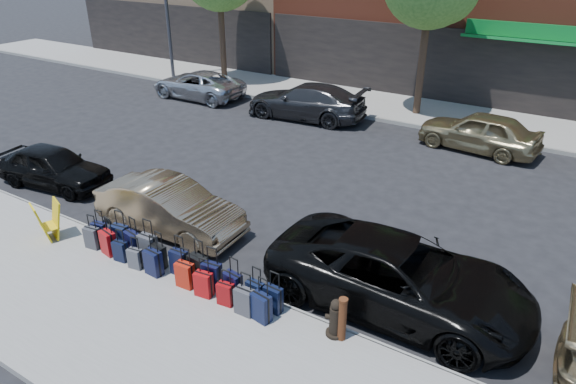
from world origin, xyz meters
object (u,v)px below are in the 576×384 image
Objects in this scene: bollard at (342,319)px; car_near_0 at (53,166)px; suitcase_front_5 at (179,262)px; car_far_2 at (479,131)px; car_far_0 at (198,85)px; car_near_1 at (169,207)px; display_rack at (48,221)px; fire_hydrant at (336,319)px; car_far_1 at (306,101)px; car_near_2 at (399,276)px.

car_near_0 is at bearing 171.45° from bollard.
car_far_2 reaches higher than suitcase_front_5.
car_far_0 is (-2.71, 9.84, 0.01)m from car_near_0.
car_near_1 is (-5.73, 1.48, 0.04)m from bollard.
fire_hydrant is at bearing 25.91° from display_rack.
suitcase_front_5 is 0.19× the size of car_far_1.
car_far_0 is at bearing 116.81° from fire_hydrant.
car_far_2 reaches higher than display_rack.
car_near_2 is (0.60, 1.61, 0.23)m from fire_hydrant.
bollard is at bearing -106.42° from car_near_0.
bollard is 0.25× the size of car_near_0.
car_near_2 reaches higher than car_near_0.
display_rack is at bearing 24.13° from car_far_0.
car_far_1 reaches higher than bollard.
suitcase_front_5 is 0.18× the size of car_near_2.
suitcase_front_5 is at bearing 11.12° from car_far_1.
suitcase_front_5 is at bearing -11.93° from car_far_2.
car_far_0 is at bearing 126.05° from suitcase_front_5.
car_near_0 is 11.15m from car_near_2.
car_far_1 reaches higher than car_near_1.
fire_hydrant is at bearing 159.10° from car_near_2.
car_far_0 is 5.97m from car_far_1.
suitcase_front_5 is 12.18m from car_far_2.
car_far_0 is at bearing 35.58° from car_near_1.
car_far_2 is at bearing 3.96° from car_near_2.
car_near_0 is at bearing 163.00° from suitcase_front_5.
display_rack is 0.24× the size of car_near_1.
car_far_0 is 0.91× the size of car_far_1.
car_near_2 reaches higher than car_far_1.
suitcase_front_5 is at bearing -179.55° from bollard.
car_far_2 is (-0.31, 11.56, 0.09)m from bollard.
car_near_2 is (11.15, 0.05, 0.12)m from car_near_0.
car_far_1 is at bearing 122.95° from bollard.
car_far_0 is at bearing 139.49° from bollard.
car_near_2 reaches higher than car_far_0.
car_far_0 is (-13.41, 11.45, 0.01)m from bollard.
display_rack is at bearing -7.17° from car_far_1.
suitcase_front_5 is at bearing -111.69° from car_near_0.
car_far_1 is at bearing 109.28° from display_rack.
car_near_1 is 0.80× the size of car_far_1.
fire_hydrant is 0.20m from bollard.
car_near_1 is at bearing 4.30° from car_far_1.
suitcase_front_5 is 0.23× the size of car_far_2.
car_far_1 is 7.13m from car_far_2.
car_near_0 is 0.81× the size of car_far_0.
car_near_2 is at bearing 47.05° from fire_hydrant.
car_far_1 is (5.96, 0.03, 0.10)m from car_far_0.
car_far_1 is 1.21× the size of car_far_2.
fire_hydrant is 17.48m from car_far_0.
car_near_2 reaches higher than car_far_2.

